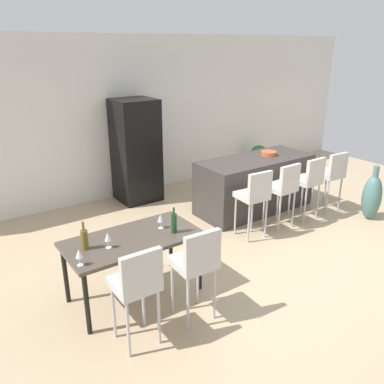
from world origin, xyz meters
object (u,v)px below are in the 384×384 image
object	(u,v)px
dining_chair_far	(196,261)
wine_bottle_end	(84,239)
bar_chair_left	(255,194)
bar_chair_far	(332,172)
refrigerator	(136,151)
kitchen_island	(254,184)
wine_bottle_near	(174,223)
bar_chair_right	(309,179)
bar_chair_middle	(284,186)
dining_chair_near	(137,282)
potted_plant	(259,156)
floor_vase	(372,197)
wine_glass_left	(160,218)
wine_glass_middle	(79,254)
dining_table	(133,243)
fruit_bowl	(269,153)
wine_glass_right	(108,237)

from	to	relation	value
dining_chair_far	wine_bottle_end	xyz separation A→B (m)	(-0.85, 0.79, 0.16)
bar_chair_left	wine_bottle_end	xyz separation A→B (m)	(-2.63, -0.26, 0.16)
bar_chair_far	refrigerator	size ratio (longest dim) A/B	0.57
kitchen_island	wine_bottle_near	distance (m)	2.77
bar_chair_right	bar_chair_middle	bearing A→B (deg)	180.00
bar_chair_far	kitchen_island	bearing A→B (deg)	141.31
bar_chair_right	kitchen_island	bearing A→B (deg)	117.72
dining_chair_near	wine_bottle_end	xyz separation A→B (m)	(-0.18, 0.79, 0.16)
potted_plant	wine_bottle_end	bearing A→B (deg)	-152.31
bar_chair_middle	floor_vase	distance (m)	1.61
wine_glass_left	wine_glass_middle	distance (m)	1.08
wine_glass_left	wine_glass_middle	world-z (taller)	same
bar_chair_far	dining_table	bearing A→B (deg)	-175.49
wine_bottle_end	refrigerator	distance (m)	3.30
wine_bottle_near	fruit_bowl	xyz separation A→B (m)	(2.75, 1.27, 0.10)
dining_table	dining_chair_far	world-z (taller)	dining_chair_far
bar_chair_left	wine_bottle_near	xyz separation A→B (m)	(-1.67, -0.46, 0.16)
bar_chair_middle	wine_glass_right	world-z (taller)	bar_chair_middle
bar_chair_right	wine_bottle_near	xyz separation A→B (m)	(-2.86, -0.46, 0.16)
wine_bottle_near	potted_plant	size ratio (longest dim) A/B	0.52
bar_chair_middle	dining_chair_near	xyz separation A→B (m)	(-3.05, -1.05, 0.00)
bar_chair_far	wine_glass_right	distance (m)	4.21
bar_chair_middle	potted_plant	world-z (taller)	bar_chair_middle
kitchen_island	bar_chair_right	distance (m)	0.94
dining_chair_near	potted_plant	bearing A→B (deg)	35.30
wine_glass_middle	refrigerator	xyz separation A→B (m)	(2.13, 2.93, 0.06)
bar_chair_middle	wine_bottle_near	bearing A→B (deg)	-168.55
wine_glass_left	wine_glass_middle	xyz separation A→B (m)	(-1.05, -0.26, 0.00)
bar_chair_middle	wine_bottle_near	world-z (taller)	bar_chair_middle
bar_chair_far	potted_plant	world-z (taller)	bar_chair_far
bar_chair_left	wine_glass_left	distance (m)	1.77
floor_vase	dining_chair_near	bearing A→B (deg)	-174.35
bar_chair_left	dining_chair_far	world-z (taller)	same
refrigerator	fruit_bowl	bearing A→B (deg)	-42.16
dining_table	wine_glass_right	xyz separation A→B (m)	(-0.31, -0.06, 0.19)
dining_chair_near	wine_bottle_end	size ratio (longest dim) A/B	3.41
bar_chair_left	bar_chair_right	distance (m)	1.19
bar_chair_far	wine_glass_middle	bearing A→B (deg)	-173.26
potted_plant	wine_glass_right	bearing A→B (deg)	-150.29
refrigerator	potted_plant	bearing A→B (deg)	-0.19
wine_bottle_end	refrigerator	bearing A→B (deg)	53.40
wine_glass_left	fruit_bowl	bearing A→B (deg)	21.20
bar_chair_left	kitchen_island	bearing A→B (deg)	46.18
dining_chair_near	fruit_bowl	distance (m)	4.00
bar_chair_left	dining_chair_near	bearing A→B (deg)	-156.79
bar_chair_far	floor_vase	distance (m)	0.74
wine_glass_left	floor_vase	xyz separation A→B (m)	(3.80, -0.32, -0.48)
wine_glass_left	dining_table	bearing A→B (deg)	-175.82
wine_glass_left	dining_chair_far	bearing A→B (deg)	-93.21
kitchen_island	fruit_bowl	bearing A→B (deg)	2.58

